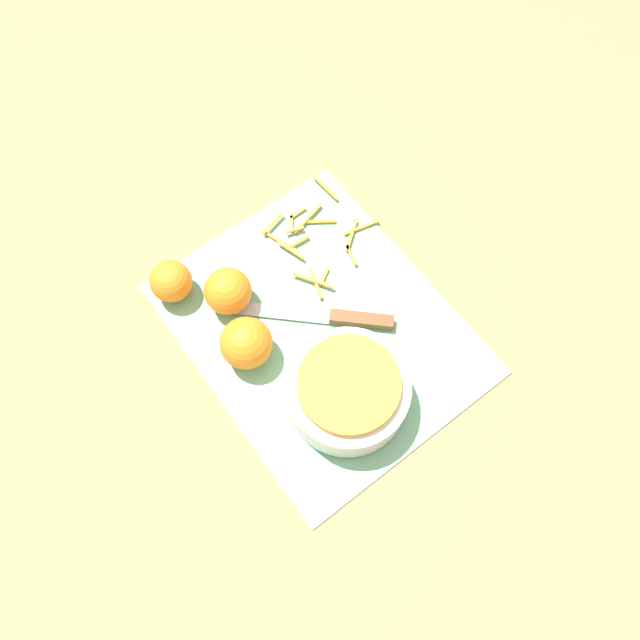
{
  "coord_description": "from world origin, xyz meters",
  "views": [
    {
      "loc": [
        -0.29,
        0.22,
        0.91
      ],
      "look_at": [
        0.0,
        0.0,
        0.04
      ],
      "focal_mm": 35.0,
      "sensor_mm": 36.0,
      "label": 1
    }
  ],
  "objects_px": {
    "orange_back": "(171,281)",
    "knife": "(339,318)",
    "bowl_speckled": "(348,391)",
    "orange_left": "(246,343)",
    "orange_right": "(228,291)"
  },
  "relations": [
    {
      "from": "knife",
      "to": "orange_back",
      "type": "height_order",
      "value": "orange_back"
    },
    {
      "from": "bowl_speckled",
      "to": "orange_back",
      "type": "xyz_separation_m",
      "value": [
        0.31,
        0.11,
        -0.01
      ]
    },
    {
      "from": "bowl_speckled",
      "to": "orange_left",
      "type": "height_order",
      "value": "same"
    },
    {
      "from": "orange_left",
      "to": "orange_back",
      "type": "relative_size",
      "value": 1.19
    },
    {
      "from": "knife",
      "to": "orange_back",
      "type": "distance_m",
      "value": 0.27
    },
    {
      "from": "knife",
      "to": "orange_back",
      "type": "bearing_deg",
      "value": -4.02
    },
    {
      "from": "orange_back",
      "to": "knife",
      "type": "bearing_deg",
      "value": -137.81
    },
    {
      "from": "knife",
      "to": "orange_right",
      "type": "distance_m",
      "value": 0.18
    },
    {
      "from": "orange_left",
      "to": "orange_right",
      "type": "bearing_deg",
      "value": -16.49
    },
    {
      "from": "bowl_speckled",
      "to": "orange_back",
      "type": "height_order",
      "value": "bowl_speckled"
    },
    {
      "from": "orange_left",
      "to": "orange_right",
      "type": "relative_size",
      "value": 1.07
    },
    {
      "from": "orange_left",
      "to": "bowl_speckled",
      "type": "bearing_deg",
      "value": -153.13
    },
    {
      "from": "bowl_speckled",
      "to": "orange_back",
      "type": "distance_m",
      "value": 0.32
    },
    {
      "from": "bowl_speckled",
      "to": "orange_right",
      "type": "height_order",
      "value": "bowl_speckled"
    },
    {
      "from": "orange_right",
      "to": "orange_back",
      "type": "distance_m",
      "value": 0.09
    }
  ]
}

